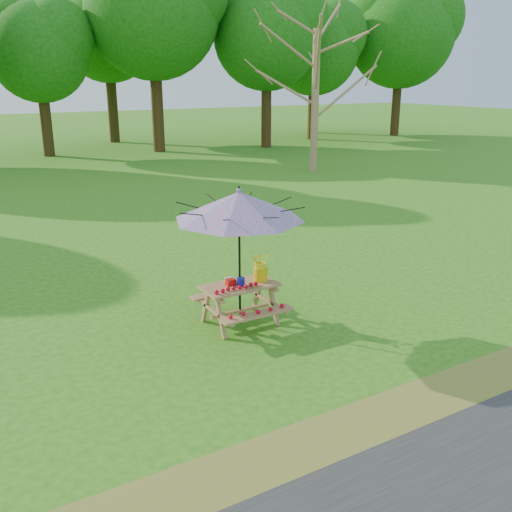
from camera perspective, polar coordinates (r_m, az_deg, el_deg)
ground at (r=8.60m, az=-3.51°, el=-8.98°), size 120.00×120.00×0.00m
drygrass_strip at (r=6.58m, az=8.31°, el=-18.33°), size 120.00×1.20×0.01m
picnic_table at (r=9.20m, az=-1.61°, el=-4.89°), size 1.20×1.32×0.67m
patio_umbrella at (r=8.71m, az=-1.71°, el=5.03°), size 2.17×2.17×2.25m
produce_bins at (r=9.06m, az=-2.14°, el=-2.56°), size 0.26×0.36×0.13m
tomatoes_row at (r=8.85m, az=-1.92°, el=-3.19°), size 0.77×0.13×0.07m
flower_bucket at (r=9.16m, az=0.48°, el=-0.87°), size 0.34×0.31×0.51m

